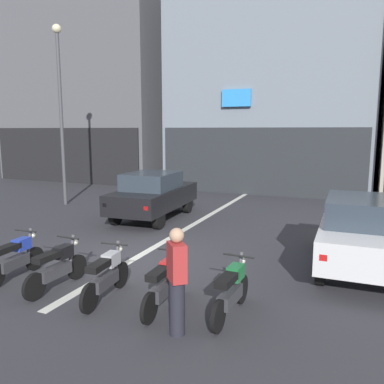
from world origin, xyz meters
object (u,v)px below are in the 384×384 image
at_px(motorcycle_red_row_right_mid, 165,283).
at_px(person_by_motorcycles, 177,281).
at_px(motorcycle_black_row_left_mid, 57,266).
at_px(street_lamp, 60,98).
at_px(car_white_parked_kerbside, 363,231).
at_px(motorcycle_green_row_rightmost, 231,290).
at_px(motorcycle_blue_row_leftmost, 16,258).
at_px(motorcycle_silver_row_centre, 106,275).
at_px(car_black_crossing_near, 153,194).

height_order(motorcycle_red_row_right_mid, person_by_motorcycles, person_by_motorcycles).
height_order(motorcycle_black_row_left_mid, person_by_motorcycles, person_by_motorcycles).
bearing_deg(person_by_motorcycles, motorcycle_black_row_left_mid, 166.88).
bearing_deg(street_lamp, car_white_parked_kerbside, -17.78).
bearing_deg(motorcycle_green_row_rightmost, motorcycle_blue_row_leftmost, -178.36).
xyz_separation_m(motorcycle_black_row_left_mid, person_by_motorcycles, (2.89, -0.67, 0.40)).
bearing_deg(street_lamp, person_by_motorcycles, -41.67).
xyz_separation_m(motorcycle_black_row_left_mid, motorcycle_red_row_right_mid, (2.32, 0.05, 0.00)).
relative_size(motorcycle_black_row_left_mid, motorcycle_green_row_rightmost, 1.00).
relative_size(motorcycle_red_row_right_mid, motorcycle_green_row_rightmost, 1.00).
bearing_deg(motorcycle_silver_row_centre, motorcycle_red_row_right_mid, 3.34).
bearing_deg(motorcycle_black_row_left_mid, motorcycle_silver_row_centre, -1.04).
bearing_deg(car_white_parked_kerbside, person_by_motorcycles, -122.26).
bearing_deg(person_by_motorcycles, car_white_parked_kerbside, 57.74).
relative_size(car_black_crossing_near, street_lamp, 0.58).
distance_m(street_lamp, motorcycle_blue_row_leftmost, 9.32).
height_order(motorcycle_red_row_right_mid, motorcycle_green_row_rightmost, same).
distance_m(motorcycle_black_row_left_mid, motorcycle_silver_row_centre, 1.16).
relative_size(car_black_crossing_near, motorcycle_silver_row_centre, 2.50).
relative_size(motorcycle_green_row_rightmost, person_by_motorcycles, 1.00).
relative_size(street_lamp, motorcycle_red_row_right_mid, 4.30).
relative_size(car_black_crossing_near, motorcycle_black_row_left_mid, 2.50).
bearing_deg(person_by_motorcycles, motorcycle_blue_row_leftmost, 169.53).
xyz_separation_m(street_lamp, motorcycle_silver_row_centre, (7.02, -7.14, -3.89)).
relative_size(car_white_parked_kerbside, person_by_motorcycles, 2.46).
bearing_deg(motorcycle_green_row_rightmost, motorcycle_silver_row_centre, -174.38).
bearing_deg(motorcycle_red_row_right_mid, motorcycle_blue_row_leftmost, 179.53).
bearing_deg(motorcycle_red_row_right_mid, street_lamp, 139.17).
relative_size(motorcycle_silver_row_centre, motorcycle_red_row_right_mid, 1.00).
relative_size(car_black_crossing_near, motorcycle_green_row_rightmost, 2.50).
height_order(car_white_parked_kerbside, motorcycle_silver_row_centre, car_white_parked_kerbside).
distance_m(motorcycle_silver_row_centre, person_by_motorcycles, 1.89).
xyz_separation_m(car_white_parked_kerbside, motorcycle_silver_row_centre, (-4.35, -3.49, -0.43)).
relative_size(car_white_parked_kerbside, motorcycle_black_row_left_mid, 2.46).
xyz_separation_m(car_black_crossing_near, motorcycle_blue_row_leftmost, (0.00, -6.08, -0.43)).
relative_size(car_white_parked_kerbside, street_lamp, 0.57).
distance_m(car_white_parked_kerbside, motorcycle_green_row_rightmost, 3.87).
distance_m(motorcycle_blue_row_leftmost, motorcycle_green_row_rightmost, 4.64).
bearing_deg(car_black_crossing_near, street_lamp, 168.35).
distance_m(motorcycle_green_row_rightmost, person_by_motorcycles, 1.13).
bearing_deg(motorcycle_green_row_rightmost, street_lamp, 143.51).
relative_size(street_lamp, motorcycle_black_row_left_mid, 4.30).
bearing_deg(motorcycle_blue_row_leftmost, motorcycle_green_row_rightmost, 1.64).
xyz_separation_m(motorcycle_blue_row_leftmost, motorcycle_green_row_rightmost, (4.64, 0.13, 0.00)).
xyz_separation_m(motorcycle_black_row_left_mid, motorcycle_silver_row_centre, (1.16, -0.02, 0.00)).
relative_size(car_white_parked_kerbside, motorcycle_blue_row_leftmost, 2.46).
height_order(street_lamp, motorcycle_black_row_left_mid, street_lamp).
height_order(car_white_parked_kerbside, street_lamp, street_lamp).
bearing_deg(car_white_parked_kerbside, street_lamp, 162.22).
bearing_deg(motorcycle_blue_row_leftmost, car_white_parked_kerbside, 27.01).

